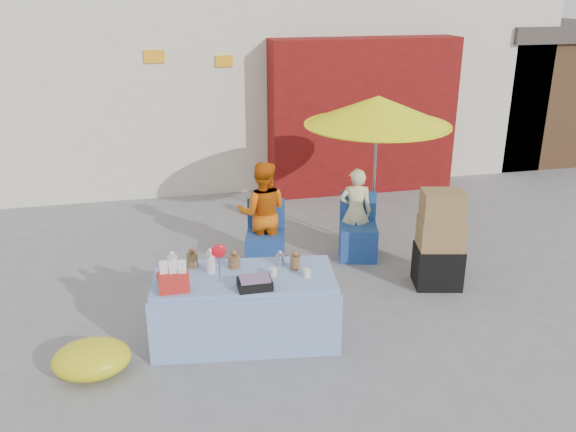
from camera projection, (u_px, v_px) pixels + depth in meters
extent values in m
plane|color=slate|center=(294.00, 322.00, 6.58)|extent=(80.00, 80.00, 0.00)
cube|color=silver|center=(213.00, 46.00, 12.15)|extent=(12.00, 5.00, 4.50)
cube|color=maroon|center=(362.00, 116.00, 10.40)|extent=(3.20, 0.60, 2.60)
cube|color=#4C331E|center=(525.00, 95.00, 12.97)|extent=(2.60, 3.00, 2.40)
cube|color=#3F3833|center=(534.00, 29.00, 12.49)|extent=(2.80, 3.20, 0.30)
cube|color=#FFA215|center=(154.00, 56.00, 9.57)|extent=(0.32, 0.04, 0.20)
cube|color=#FFA215|center=(224.00, 61.00, 9.83)|extent=(0.28, 0.04, 0.18)
cube|color=#7B91C6|center=(245.00, 306.00, 6.18)|extent=(1.89, 1.04, 0.71)
cube|color=#7B91C6|center=(246.00, 330.00, 5.80)|extent=(1.83, 0.27, 0.66)
cube|color=#7B91C6|center=(244.00, 289.00, 6.58)|extent=(1.83, 0.27, 0.66)
cylinder|color=white|center=(173.00, 264.00, 6.10)|extent=(0.12, 0.12, 0.17)
cylinder|color=brown|center=(192.00, 260.00, 6.20)|extent=(0.13, 0.13, 0.15)
cylinder|color=white|center=(210.00, 263.00, 6.08)|extent=(0.11, 0.11, 0.21)
cylinder|color=brown|center=(234.00, 261.00, 6.20)|extent=(0.14, 0.14, 0.13)
cylinder|color=#B2B2B7|center=(280.00, 260.00, 6.26)|extent=(0.10, 0.10, 0.11)
cylinder|color=brown|center=(295.00, 263.00, 6.16)|extent=(0.12, 0.12, 0.14)
cylinder|color=white|center=(273.00, 272.00, 6.02)|extent=(0.09, 0.09, 0.09)
cylinder|color=white|center=(307.00, 273.00, 6.01)|extent=(0.09, 0.09, 0.09)
sphere|color=brown|center=(164.00, 276.00, 5.87)|extent=(0.14, 0.14, 0.14)
ellipsoid|color=red|center=(219.00, 251.00, 5.78)|extent=(0.15, 0.07, 0.14)
cube|color=red|center=(174.00, 282.00, 5.70)|extent=(0.30, 0.17, 0.19)
cube|color=black|center=(255.00, 284.00, 5.78)|extent=(0.35, 0.27, 0.09)
cube|color=navy|center=(265.00, 250.00, 7.80)|extent=(0.58, 0.57, 0.45)
cube|color=navy|center=(266.00, 213.00, 7.85)|extent=(0.47, 0.16, 0.40)
cube|color=navy|center=(358.00, 242.00, 8.06)|extent=(0.58, 0.57, 0.45)
cube|color=navy|center=(358.00, 206.00, 8.11)|extent=(0.47, 0.16, 0.40)
imported|color=#D75D0B|center=(263.00, 213.00, 7.77)|extent=(0.77, 0.66, 1.36)
imported|color=beige|center=(355.00, 212.00, 8.07)|extent=(0.49, 0.38, 1.19)
cylinder|color=gray|center=(374.00, 178.00, 8.12)|extent=(0.04, 0.04, 2.00)
cone|color=#F6F50C|center=(378.00, 111.00, 7.80)|extent=(1.90, 1.90, 0.38)
cylinder|color=#F6F50C|center=(377.00, 124.00, 7.86)|extent=(1.90, 1.90, 0.02)
cube|color=black|center=(438.00, 266.00, 7.31)|extent=(0.63, 0.55, 0.49)
cube|color=olive|center=(441.00, 233.00, 7.16)|extent=(0.59, 0.50, 0.37)
cube|color=olive|center=(443.00, 205.00, 7.01)|extent=(0.54, 0.45, 0.34)
ellipsoid|color=yellow|center=(92.00, 359.00, 5.65)|extent=(0.82, 0.70, 0.33)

